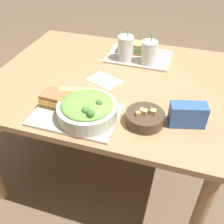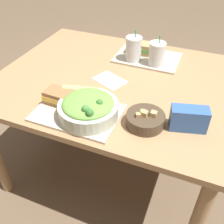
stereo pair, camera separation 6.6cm
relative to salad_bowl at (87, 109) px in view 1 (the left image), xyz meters
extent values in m
plane|color=brown|center=(-0.02, 0.35, -0.76)|extent=(12.00, 12.00, 0.00)
cube|color=#A37A51|center=(-0.02, 0.35, -0.07)|extent=(1.23, 0.99, 0.03)
cylinder|color=#A37A51|center=(0.54, -0.09, -0.42)|extent=(0.06, 0.06, 0.67)
cylinder|color=#A37A51|center=(-0.57, 0.78, -0.42)|extent=(0.06, 0.06, 0.67)
cylinder|color=#A37A51|center=(0.54, 0.78, -0.42)|extent=(0.06, 0.06, 0.67)
cube|color=#BCB29E|center=(-0.06, 0.01, -0.05)|extent=(0.37, 0.26, 0.01)
cube|color=#BCB29E|center=(0.08, 0.62, -0.05)|extent=(0.37, 0.26, 0.01)
cylinder|color=beige|center=(0.00, 0.00, -0.01)|extent=(0.25, 0.25, 0.06)
ellipsoid|color=#6B9E42|center=(0.00, 0.00, 0.02)|extent=(0.22, 0.22, 0.04)
sphere|color=#427F38|center=(0.02, -0.06, 0.04)|extent=(0.03, 0.03, 0.03)
sphere|color=#38702D|center=(0.05, 0.00, 0.04)|extent=(0.03, 0.03, 0.03)
sphere|color=#38702D|center=(0.04, -0.07, 0.04)|extent=(0.03, 0.03, 0.03)
cube|color=beige|center=(0.03, -0.03, 0.03)|extent=(0.04, 0.05, 0.01)
cube|color=beige|center=(0.01, -0.01, 0.03)|extent=(0.06, 0.07, 0.01)
cylinder|color=#473828|center=(0.23, 0.05, -0.03)|extent=(0.16, 0.16, 0.05)
cylinder|color=brown|center=(0.23, 0.05, -0.01)|extent=(0.15, 0.15, 0.01)
cube|color=tan|center=(0.23, 0.05, 0.00)|extent=(0.03, 0.03, 0.02)
cube|color=tan|center=(0.22, 0.05, 0.00)|extent=(0.02, 0.02, 0.02)
cube|color=tan|center=(0.27, 0.06, 0.00)|extent=(0.02, 0.02, 0.02)
cube|color=tan|center=(0.21, 0.03, 0.00)|extent=(0.03, 0.03, 0.02)
cube|color=olive|center=(-0.15, 0.04, -0.03)|extent=(0.15, 0.09, 0.02)
cube|color=#EFB742|center=(-0.15, 0.04, -0.01)|extent=(0.16, 0.09, 0.02)
cube|color=olive|center=(-0.15, 0.04, 0.01)|extent=(0.15, 0.09, 0.02)
cylinder|color=tan|center=(-0.09, 0.10, -0.01)|extent=(0.17, 0.10, 0.07)
cylinder|color=beige|center=(-0.01, 0.11, -0.01)|extent=(0.02, 0.06, 0.06)
cube|color=tan|center=(0.03, 0.66, -0.03)|extent=(0.16, 0.09, 0.02)
cube|color=#6B9E47|center=(0.03, 0.66, -0.01)|extent=(0.16, 0.09, 0.02)
cube|color=tan|center=(0.03, 0.66, 0.01)|extent=(0.16, 0.09, 0.02)
cylinder|color=silver|center=(0.01, 0.55, 0.02)|extent=(0.09, 0.09, 0.13)
cylinder|color=black|center=(0.01, 0.55, 0.01)|extent=(0.08, 0.08, 0.11)
cylinder|color=white|center=(0.01, 0.55, 0.09)|extent=(0.09, 0.09, 0.01)
cylinder|color=green|center=(0.02, 0.55, 0.11)|extent=(0.01, 0.01, 0.06)
cylinder|color=silver|center=(0.15, 0.55, 0.02)|extent=(0.09, 0.09, 0.12)
cylinder|color=maroon|center=(0.15, 0.55, 0.01)|extent=(0.08, 0.08, 0.10)
cylinder|color=white|center=(0.15, 0.55, 0.08)|extent=(0.09, 0.09, 0.01)
cylinder|color=green|center=(0.15, 0.55, 0.10)|extent=(0.01, 0.01, 0.06)
cube|color=#335BA3|center=(0.40, 0.09, -0.01)|extent=(0.16, 0.10, 0.10)
cube|color=silver|center=(-0.03, 0.31, -0.06)|extent=(0.19, 0.17, 0.00)
camera|label=1|loc=(0.36, -0.78, 0.68)|focal=42.00mm
camera|label=2|loc=(0.42, -0.76, 0.68)|focal=42.00mm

